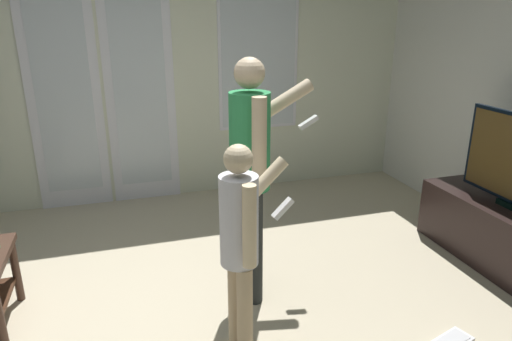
{
  "coord_description": "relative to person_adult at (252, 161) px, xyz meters",
  "views": [
    {
      "loc": [
        -0.06,
        -2.17,
        1.79
      ],
      "look_at": [
        0.69,
        0.3,
        0.9
      ],
      "focal_mm": 32.05,
      "sensor_mm": 36.0,
      "label": 1
    }
  ],
  "objects": [
    {
      "name": "person_child",
      "position": [
        -0.23,
        -0.57,
        -0.21
      ],
      "size": [
        0.45,
        0.37,
        1.22
      ],
      "color": "tan",
      "rests_on": "ground_plane"
    },
    {
      "name": "person_adult",
      "position": [
        0.0,
        0.0,
        0.0
      ],
      "size": [
        0.65,
        0.44,
        1.56
      ],
      "color": "#292D2D",
      "rests_on": "ground_plane"
    },
    {
      "name": "wall_back_with_doors",
      "position": [
        -0.66,
        2.0,
        0.31
      ],
      "size": [
        5.95,
        0.09,
        2.56
      ],
      "color": "silver",
      "rests_on": "ground_plane"
    }
  ]
}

